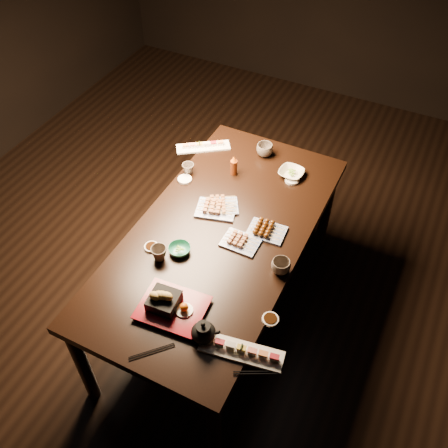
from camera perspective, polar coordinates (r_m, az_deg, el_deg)
The scene contains 23 objects.
ground at distance 3.65m, azimuth -3.91°, elevation -2.82°, with size 5.00×5.00×0.00m, color black.
dining_table at distance 3.02m, azimuth -0.42°, elevation -5.79°, with size 0.90×1.80×0.75m, color black.
sushi_platter_near at distance 2.29m, azimuth 2.00°, elevation -14.14°, with size 0.38×0.11×0.05m, color white, non-canonical shape.
sushi_platter_far at distance 3.28m, azimuth -2.40°, elevation 8.98°, with size 0.35×0.10×0.04m, color white, non-canonical shape.
yakitori_plate_center at distance 2.85m, azimuth -0.35°, elevation 2.27°, with size 0.19×0.14×0.05m, color #828EB6, non-canonical shape.
yakitori_plate_right at distance 2.66m, azimuth 1.92°, elevation -1.85°, with size 0.20×0.14×0.05m, color #828EB6, non-canonical shape.
yakitori_plate_left at distance 2.83m, azimuth -0.92°, elevation 1.97°, with size 0.22×0.16×0.06m, color #828EB6, non-canonical shape.
tsukune_plate at distance 2.73m, azimuth 4.92°, elevation -0.58°, with size 0.20×0.15×0.05m, color #828EB6, non-canonical shape.
edamame_bowl_green at distance 2.64m, azimuth -5.10°, elevation -2.94°, with size 0.12×0.12×0.04m, color #297F62.
edamame_bowl_cream at distance 3.09m, azimuth 7.69°, elevation 5.79°, with size 0.15×0.15×0.04m, color beige.
tempura_tray at distance 2.39m, azimuth -5.98°, elevation -8.95°, with size 0.32×0.25×0.12m, color black, non-canonical shape.
teacup_near_left at distance 2.60m, azimuth -7.43°, elevation -3.35°, with size 0.08×0.08×0.08m, color brown.
teacup_mid_right at distance 2.55m, azimuth 6.51°, elevation -4.84°, with size 0.10×0.10×0.08m, color brown.
teacup_far_left at distance 3.08m, azimuth -4.11°, elevation 6.31°, with size 0.07×0.07×0.07m, color brown.
teacup_far_right at distance 3.22m, azimuth 4.67°, elevation 8.45°, with size 0.10×0.10×0.08m, color brown.
teapot at distance 2.29m, azimuth -2.37°, elevation -12.10°, with size 0.14×0.14×0.11m, color black, non-canonical shape.
condiment_bottle at distance 3.05m, azimuth 1.13°, elevation 6.74°, with size 0.04×0.04×0.13m, color #64270D.
sauce_dish_west at distance 2.68m, azimuth -8.29°, elevation -2.61°, with size 0.08×0.08×0.01m, color white.
sauce_dish_east at distance 3.06m, azimuth 7.79°, elevation 5.02°, with size 0.09×0.09×0.02m, color white.
sauce_dish_se at distance 2.39m, azimuth 5.31°, elevation -10.79°, with size 0.08×0.08×0.01m, color white.
sauce_dish_nw at distance 3.05m, azimuth -4.51°, elevation 5.10°, with size 0.09×0.09×0.02m, color white.
chopsticks_near at distance 2.32m, azimuth -8.23°, elevation -14.21°, with size 0.21×0.02×0.01m, color black, non-canonical shape.
chopsticks_se at distance 2.26m, azimuth 3.82°, elevation -16.61°, with size 0.21×0.02×0.01m, color black, non-canonical shape.
Camera 1 is at (1.28, -2.02, 2.76)m, focal length 40.00 mm.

